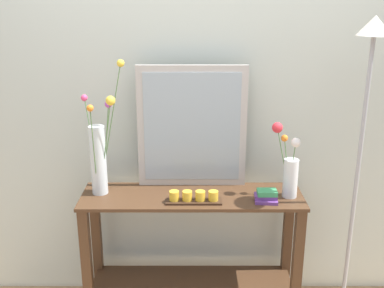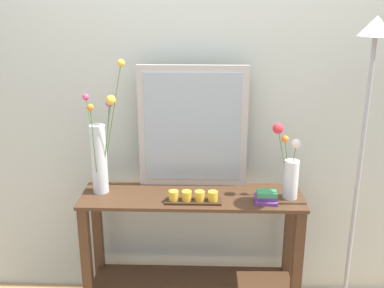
{
  "view_description": "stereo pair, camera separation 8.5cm",
  "coord_description": "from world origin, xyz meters",
  "px_view_note": "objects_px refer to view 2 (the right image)",
  "views": [
    {
      "loc": [
        -0.0,
        -2.52,
        1.96
      ],
      "look_at": [
        0.0,
        0.0,
        1.13
      ],
      "focal_mm": 43.92,
      "sensor_mm": 36.0,
      "label": 1
    },
    {
      "loc": [
        0.08,
        -2.52,
        1.96
      ],
      "look_at": [
        0.0,
        0.0,
        1.13
      ],
      "focal_mm": 43.92,
      "sensor_mm": 36.0,
      "label": 2
    }
  ],
  "objects_px": {
    "tall_vase_left": "(100,153)",
    "vase_right": "(290,170)",
    "mirror_leaning": "(193,127)",
    "floor_lamp": "(364,131)",
    "candle_tray": "(193,198)",
    "console_table": "(192,243)",
    "book_stack": "(266,197)"
  },
  "relations": [
    {
      "from": "tall_vase_left",
      "to": "vase_right",
      "type": "height_order",
      "value": "tall_vase_left"
    },
    {
      "from": "mirror_leaning",
      "to": "floor_lamp",
      "type": "distance_m",
      "value": 0.96
    },
    {
      "from": "candle_tray",
      "to": "floor_lamp",
      "type": "height_order",
      "value": "floor_lamp"
    },
    {
      "from": "mirror_leaning",
      "to": "vase_right",
      "type": "relative_size",
      "value": 1.7
    },
    {
      "from": "mirror_leaning",
      "to": "floor_lamp",
      "type": "xyz_separation_m",
      "value": [
        0.92,
        -0.25,
        0.06
      ]
    },
    {
      "from": "console_table",
      "to": "book_stack",
      "type": "bearing_deg",
      "value": -11.86
    },
    {
      "from": "floor_lamp",
      "to": "book_stack",
      "type": "bearing_deg",
      "value": 179.46
    },
    {
      "from": "candle_tray",
      "to": "floor_lamp",
      "type": "xyz_separation_m",
      "value": [
        0.91,
        0.0,
        0.4
      ]
    },
    {
      "from": "console_table",
      "to": "floor_lamp",
      "type": "height_order",
      "value": "floor_lamp"
    },
    {
      "from": "tall_vase_left",
      "to": "candle_tray",
      "type": "xyz_separation_m",
      "value": [
        0.55,
        -0.13,
        -0.22
      ]
    },
    {
      "from": "console_table",
      "to": "book_stack",
      "type": "xyz_separation_m",
      "value": [
        0.42,
        -0.09,
        0.35
      ]
    },
    {
      "from": "tall_vase_left",
      "to": "book_stack",
      "type": "xyz_separation_m",
      "value": [
        0.96,
        -0.12,
        -0.21
      ]
    },
    {
      "from": "vase_right",
      "to": "mirror_leaning",
      "type": "bearing_deg",
      "value": 163.03
    },
    {
      "from": "vase_right",
      "to": "candle_tray",
      "type": "relative_size",
      "value": 1.37
    },
    {
      "from": "mirror_leaning",
      "to": "vase_right",
      "type": "bearing_deg",
      "value": -16.97
    },
    {
      "from": "tall_vase_left",
      "to": "vase_right",
      "type": "bearing_deg",
      "value": -2.22
    },
    {
      "from": "tall_vase_left",
      "to": "candle_tray",
      "type": "bearing_deg",
      "value": -12.98
    },
    {
      "from": "floor_lamp",
      "to": "vase_right",
      "type": "bearing_deg",
      "value": 167.53
    },
    {
      "from": "console_table",
      "to": "floor_lamp",
      "type": "relative_size",
      "value": 0.71
    },
    {
      "from": "console_table",
      "to": "vase_right",
      "type": "height_order",
      "value": "vase_right"
    },
    {
      "from": "mirror_leaning",
      "to": "tall_vase_left",
      "type": "height_order",
      "value": "tall_vase_left"
    },
    {
      "from": "tall_vase_left",
      "to": "floor_lamp",
      "type": "xyz_separation_m",
      "value": [
        1.46,
        -0.12,
        0.18
      ]
    },
    {
      "from": "tall_vase_left",
      "to": "floor_lamp",
      "type": "distance_m",
      "value": 1.48
    },
    {
      "from": "mirror_leaning",
      "to": "tall_vase_left",
      "type": "xyz_separation_m",
      "value": [
        -0.54,
        -0.13,
        -0.12
      ]
    },
    {
      "from": "console_table",
      "to": "floor_lamp",
      "type": "xyz_separation_m",
      "value": [
        0.92,
        -0.09,
        0.75
      ]
    },
    {
      "from": "console_table",
      "to": "vase_right",
      "type": "bearing_deg",
      "value": -1.32
    },
    {
      "from": "candle_tray",
      "to": "book_stack",
      "type": "height_order",
      "value": "book_stack"
    },
    {
      "from": "tall_vase_left",
      "to": "candle_tray",
      "type": "height_order",
      "value": "tall_vase_left"
    },
    {
      "from": "mirror_leaning",
      "to": "book_stack",
      "type": "xyz_separation_m",
      "value": [
        0.42,
        -0.25,
        -0.34
      ]
    },
    {
      "from": "mirror_leaning",
      "to": "vase_right",
      "type": "height_order",
      "value": "mirror_leaning"
    },
    {
      "from": "tall_vase_left",
      "to": "vase_right",
      "type": "distance_m",
      "value": 1.1
    },
    {
      "from": "vase_right",
      "to": "console_table",
      "type": "bearing_deg",
      "value": 178.68
    }
  ]
}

